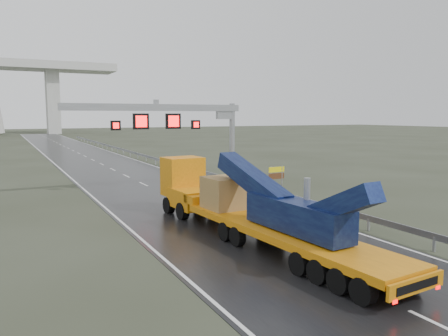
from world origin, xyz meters
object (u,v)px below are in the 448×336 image
sign_gantry (181,122)px  striped_barrier (233,182)px  heavy_haul_truck (237,203)px  exit_sign_pair (276,176)px

sign_gantry → striped_barrier: (3.90, -1.88, -5.00)m
heavy_haul_truck → striped_barrier: bearing=58.4°
exit_sign_pair → striped_barrier: size_ratio=1.96×
exit_sign_pair → striped_barrier: (-1.10, 4.81, -1.06)m
sign_gantry → heavy_haul_truck: size_ratio=0.82×
heavy_haul_truck → striped_barrier: heavy_haul_truck is taller
sign_gantry → striped_barrier: sign_gantry is taller
heavy_haul_truck → sign_gantry: bearing=75.8°
striped_barrier → exit_sign_pair: bearing=-55.9°
heavy_haul_truck → striped_barrier: (6.44, 12.32, -1.03)m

